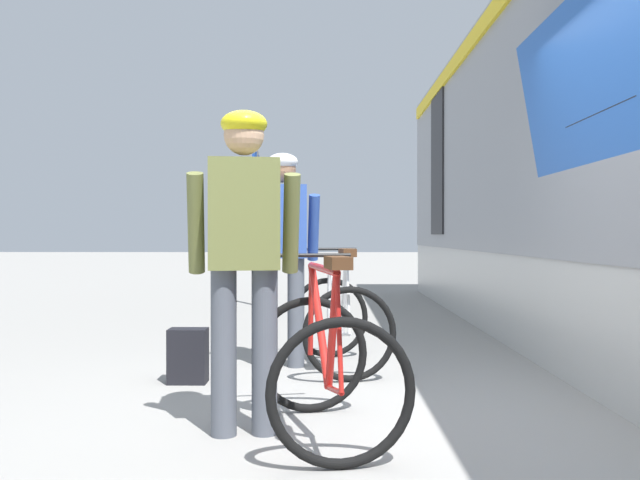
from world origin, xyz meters
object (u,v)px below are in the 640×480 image
cyclist_far_in_olive (244,241)px  bicycle_near_white (338,319)px  cyclist_near_in_blue (283,239)px  backpack_on_platform (188,356)px  bicycle_far_red (324,363)px  platform_sign_post (256,201)px

cyclist_far_in_olive → bicycle_near_white: cyclist_far_in_olive is taller
cyclist_near_in_blue → cyclist_far_in_olive: 1.89m
bicycle_near_white → backpack_on_platform: bearing=-154.1°
cyclist_near_in_blue → bicycle_far_red: 2.07m
cyclist_near_in_blue → bicycle_near_white: (0.46, -0.07, -0.65)m
bicycle_near_white → platform_sign_post: 5.26m
platform_sign_post → bicycle_far_red: bearing=-80.9°
bicycle_far_red → backpack_on_platform: bearing=127.2°
cyclist_near_in_blue → cyclist_far_in_olive: (-0.08, -1.89, 0.00)m
bicycle_near_white → bicycle_far_red: size_ratio=0.99×
bicycle_near_white → platform_sign_post: size_ratio=0.49×
cyclist_far_in_olive → bicycle_far_red: cyclist_far_in_olive is taller
cyclist_far_in_olive → bicycle_near_white: 2.01m
bicycle_near_white → platform_sign_post: bearing=103.6°
platform_sign_post → backpack_on_platform: bearing=-89.1°
cyclist_far_in_olive → backpack_on_platform: size_ratio=4.40×
cyclist_near_in_blue → backpack_on_platform: cyclist_near_in_blue is taller
cyclist_far_in_olive → bicycle_near_white: bearing=73.4°
cyclist_far_in_olive → bicycle_far_red: size_ratio=1.50×
cyclist_near_in_blue → bicycle_near_white: 0.80m
cyclist_far_in_olive → bicycle_far_red: (0.44, -0.05, -0.65)m
bicycle_near_white → backpack_on_platform: 1.25m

